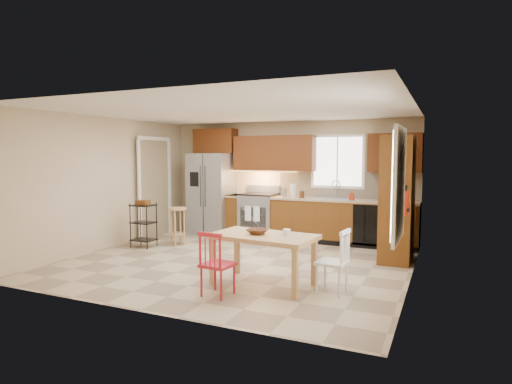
{
  "coord_description": "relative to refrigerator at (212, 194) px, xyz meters",
  "views": [
    {
      "loc": [
        3.18,
        -6.29,
        1.79
      ],
      "look_at": [
        0.18,
        0.4,
        1.15
      ],
      "focal_mm": 30.0,
      "sensor_mm": 36.0,
      "label": 1
    }
  ],
  "objects": [
    {
      "name": "floor",
      "position": [
        1.7,
        -2.12,
        -0.91
      ],
      "size": [
        5.5,
        5.5,
        0.0
      ],
      "primitive_type": "plane",
      "color": "tan",
      "rests_on": "ground"
    },
    {
      "name": "ceiling",
      "position": [
        1.7,
        -2.12,
        1.59
      ],
      "size": [
        5.5,
        5.0,
        0.02
      ],
      "primitive_type": "cube",
      "color": "silver",
      "rests_on": "ground"
    },
    {
      "name": "wall_back",
      "position": [
        1.7,
        0.38,
        0.34
      ],
      "size": [
        5.5,
        0.02,
        2.5
      ],
      "primitive_type": "cube",
      "color": "#CCB793",
      "rests_on": "ground"
    },
    {
      "name": "wall_front",
      "position": [
        1.7,
        -4.62,
        0.34
      ],
      "size": [
        5.5,
        0.02,
        2.5
      ],
      "primitive_type": "cube",
      "color": "#CCB793",
      "rests_on": "ground"
    },
    {
      "name": "wall_left",
      "position": [
        -1.05,
        -2.12,
        0.34
      ],
      "size": [
        0.02,
        5.0,
        2.5
      ],
      "primitive_type": "cube",
      "color": "#CCB793",
      "rests_on": "ground"
    },
    {
      "name": "wall_right",
      "position": [
        4.45,
        -2.12,
        0.34
      ],
      "size": [
        0.02,
        5.0,
        2.5
      ],
      "primitive_type": "cube",
      "color": "#CCB793",
      "rests_on": "ground"
    },
    {
      "name": "refrigerator",
      "position": [
        0.0,
        0.0,
        0.0
      ],
      "size": [
        0.92,
        0.75,
        1.82
      ],
      "primitive_type": "cube",
      "color": "gray",
      "rests_on": "floor"
    },
    {
      "name": "range_stove",
      "position": [
        1.15,
        0.06,
        -0.45
      ],
      "size": [
        0.76,
        0.63,
        0.92
      ],
      "primitive_type": "cube",
      "color": "gray",
      "rests_on": "floor"
    },
    {
      "name": "base_cabinet_narrow",
      "position": [
        0.6,
        0.08,
        -0.46
      ],
      "size": [
        0.3,
        0.6,
        0.9
      ],
      "primitive_type": "cube",
      "color": "#593110",
      "rests_on": "floor"
    },
    {
      "name": "base_cabinet_run",
      "position": [
        2.99,
        0.08,
        -0.46
      ],
      "size": [
        2.92,
        0.6,
        0.9
      ],
      "primitive_type": "cube",
      "color": "#593110",
      "rests_on": "floor"
    },
    {
      "name": "dishwasher",
      "position": [
        3.55,
        -0.22,
        -0.46
      ],
      "size": [
        0.6,
        0.02,
        0.78
      ],
      "primitive_type": "cube",
      "color": "black",
      "rests_on": "floor"
    },
    {
      "name": "backsplash",
      "position": [
        2.99,
        0.36,
        0.27
      ],
      "size": [
        2.92,
        0.03,
        0.55
      ],
      "primitive_type": "cube",
      "color": "beige",
      "rests_on": "wall_back"
    },
    {
      "name": "upper_over_fridge",
      "position": [
        0.0,
        0.2,
        1.19
      ],
      "size": [
        1.0,
        0.35,
        0.55
      ],
      "primitive_type": "cube",
      "color": "#582B0E",
      "rests_on": "wall_back"
    },
    {
      "name": "upper_left_block",
      "position": [
        1.45,
        0.2,
        0.92
      ],
      "size": [
        1.8,
        0.35,
        0.75
      ],
      "primitive_type": "cube",
      "color": "#582B0E",
      "rests_on": "wall_back"
    },
    {
      "name": "upper_right_block",
      "position": [
        3.95,
        0.2,
        0.92
      ],
      "size": [
        1.0,
        0.35,
        0.75
      ],
      "primitive_type": "cube",
      "color": "#582B0E",
      "rests_on": "wall_back"
    },
    {
      "name": "window_back",
      "position": [
        2.8,
        0.35,
        0.74
      ],
      "size": [
        1.12,
        0.04,
        1.12
      ],
      "primitive_type": "cube",
      "color": "white",
      "rests_on": "wall_back"
    },
    {
      "name": "sink",
      "position": [
        2.8,
        0.08,
        -0.05
      ],
      "size": [
        0.62,
        0.46,
        0.16
      ],
      "primitive_type": "cube",
      "color": "gray",
      "rests_on": "base_cabinet_run"
    },
    {
      "name": "undercab_glow",
      "position": [
        1.15,
        0.17,
        0.52
      ],
      "size": [
        1.6,
        0.3,
        0.01
      ],
      "primitive_type": "cube",
      "color": "#FFBF66",
      "rests_on": "wall_back"
    },
    {
      "name": "soap_bottle",
      "position": [
        3.18,
        -0.02,
        0.09
      ],
      "size": [
        0.09,
        0.09,
        0.19
      ],
      "primitive_type": "imported",
      "color": "#B2240C",
      "rests_on": "base_cabinet_run"
    },
    {
      "name": "paper_towel",
      "position": [
        1.95,
        0.03,
        0.13
      ],
      "size": [
        0.12,
        0.12,
        0.28
      ],
      "primitive_type": "cylinder",
      "color": "silver",
      "rests_on": "base_cabinet_run"
    },
    {
      "name": "canister_steel",
      "position": [
        1.75,
        0.03,
        0.08
      ],
      "size": [
        0.11,
        0.11,
        0.18
      ],
      "primitive_type": "cylinder",
      "color": "gray",
      "rests_on": "base_cabinet_run"
    },
    {
      "name": "canister_wood",
      "position": [
        2.15,
        -0.0,
        0.06
      ],
      "size": [
        0.1,
        0.1,
        0.14
      ],
      "primitive_type": "cylinder",
      "color": "#522B15",
      "rests_on": "base_cabinet_run"
    },
    {
      "name": "pantry",
      "position": [
        4.13,
        -0.93,
        0.14
      ],
      "size": [
        0.5,
        0.95,
        2.1
      ],
      "primitive_type": "cube",
      "color": "#593110",
      "rests_on": "floor"
    },
    {
      "name": "fire_extinguisher",
      "position": [
        4.33,
        -1.98,
        0.19
      ],
      "size": [
        0.12,
        0.12,
        0.36
      ],
      "primitive_type": "cylinder",
      "color": "#B2240C",
      "rests_on": "wall_right"
    },
    {
      "name": "window_right",
      "position": [
        4.38,
        -3.27,
        0.54
      ],
      "size": [
        0.04,
        1.02,
        1.32
      ],
      "primitive_type": "cube",
      "color": "white",
      "rests_on": "wall_right"
    },
    {
      "name": "doorway",
      "position": [
        -0.97,
        -0.82,
        0.14
      ],
      "size": [
        0.04,
        0.95,
        2.1
      ],
      "primitive_type": "cube",
      "color": "#8C7A59",
      "rests_on": "wall_left"
    },
    {
      "name": "dining_table",
      "position": [
        2.61,
        -3.1,
        -0.57
      ],
      "size": [
        1.48,
        0.92,
        0.69
      ],
      "primitive_type": null,
      "rotation": [
        0.0,
        0.0,
        -0.1
      ],
      "color": "tan",
      "rests_on": "floor"
    },
    {
      "name": "chair_red",
      "position": [
        2.26,
        -3.75,
        -0.5
      ],
      "size": [
        0.42,
        0.42,
        0.83
      ],
      "primitive_type": null,
      "rotation": [
        0.0,
        0.0,
        -0.1
      ],
      "color": "#AE1A26",
      "rests_on": "floor"
    },
    {
      "name": "chair_white",
      "position": [
        3.56,
        -3.05,
        -0.5
      ],
      "size": [
        0.42,
        0.42,
        0.83
      ],
      "primitive_type": null,
      "rotation": [
        0.0,
        0.0,
        1.47
      ],
      "color": "silver",
      "rests_on": "floor"
    },
    {
      "name": "table_bowl",
      "position": [
        2.52,
        -3.1,
        -0.21
      ],
      "size": [
        0.31,
        0.31,
        0.07
      ],
      "primitive_type": "imported",
      "rotation": [
        0.0,
        0.0,
        -0.1
      ],
      "color": "#522B15",
      "rests_on": "dining_table"
    },
    {
      "name": "table_jar",
      "position": [
        2.91,
        -3.02,
        -0.19
      ],
      "size": [
        0.1,
        0.1,
        0.11
      ],
      "primitive_type": "cylinder",
      "rotation": [
        0.0,
        0.0,
        -0.1
      ],
      "color": "silver",
      "rests_on": "dining_table"
    },
    {
      "name": "bar_stool",
      "position": [
        0.03,
        -1.39,
        -0.54
      ],
      "size": [
        0.43,
        0.43,
        0.75
      ],
      "primitive_type": null,
      "rotation": [
        0.0,
        0.0,
        -0.2
      ],
      "color": "tan",
      "rests_on": "floor"
    },
    {
      "name": "utility_cart",
      "position": [
        -0.46,
        -1.84,
        -0.48
      ],
      "size": [
        0.44,
        0.34,
        0.87
      ],
      "primitive_type": null,
      "rotation": [
        0.0,
        0.0,
        -0.01
      ],
      "color": "black",
      "rests_on": "floor"
    }
  ]
}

